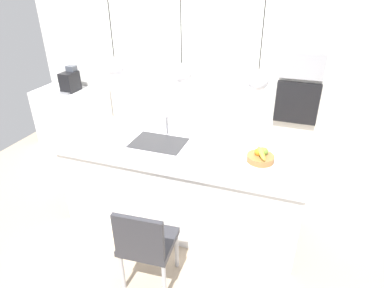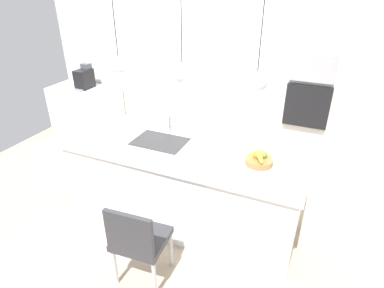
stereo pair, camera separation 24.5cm
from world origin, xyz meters
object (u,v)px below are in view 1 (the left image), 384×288
Objects in this scene: coffee_machine at (70,81)px; oven at (297,103)px; fruit_bowl at (261,156)px; microwave at (303,65)px; chair_near at (146,243)px.

oven is at bearing 5.01° from coffee_machine.
coffee_machine is (-3.14, 1.31, 0.05)m from fruit_bowl.
coffee_machine is at bearing 157.42° from fruit_bowl.
fruit_bowl is 0.70× the size of coffee_machine.
oven is (0.00, 0.00, -0.50)m from microwave.
chair_near is at bearing -43.24° from coffee_machine.
chair_near is at bearing -112.21° from microwave.
coffee_machine is at bearing 136.76° from chair_near.
fruit_bowl is 1.70m from microwave.
oven is 2.76m from chair_near.
chair_near is (-0.78, -0.91, -0.49)m from fruit_bowl.
microwave is 2.89m from chair_near.
coffee_machine is at bearing -174.99° from microwave.
fruit_bowl is at bearing 49.33° from chair_near.
fruit_bowl is at bearing -22.58° from coffee_machine.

